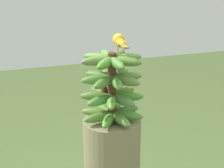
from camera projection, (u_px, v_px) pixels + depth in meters
The scene contains 2 objects.
banana_bunch at pixel (112, 87), 1.81m from camera, with size 0.30×0.30×0.33m.
perched_bird at pixel (120, 41), 1.77m from camera, with size 0.19×0.06×0.08m.
Camera 1 is at (-1.62, 0.52, 1.72)m, focal length 62.96 mm.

